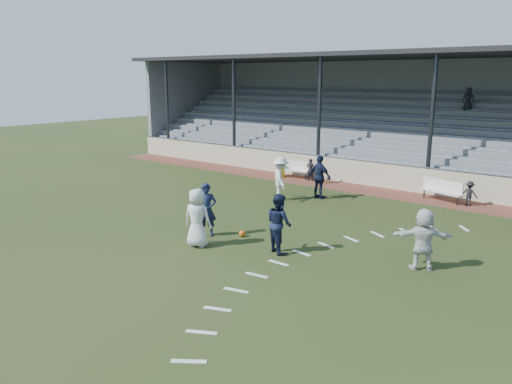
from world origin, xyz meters
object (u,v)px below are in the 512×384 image
football (242,233)px  player_white_lead (197,218)px  bench_left (294,167)px  player_navy_lead (207,210)px  bench_right (442,188)px  trash_bin (280,170)px

football → player_white_lead: 1.93m
bench_left → player_navy_lead: (3.35, -10.23, 0.35)m
bench_right → football: (-3.69, -9.30, -0.47)m
trash_bin → player_white_lead: size_ratio=0.39×
bench_left → bench_right: bearing=-3.6°
player_white_lead → player_navy_lead: bearing=-79.0°
football → trash_bin: bearing=118.6°
bench_left → player_white_lead: size_ratio=1.05×
trash_bin → player_navy_lead: 10.70m
player_white_lead → player_navy_lead: player_white_lead is taller
bench_right → player_white_lead: (-4.19, -10.96, 0.38)m
trash_bin → player_navy_lead: (4.02, -9.90, 0.54)m
bench_left → trash_bin: bearing=-155.2°
player_white_lead → trash_bin: bearing=-84.1°
trash_bin → player_white_lead: player_white_lead is taller
bench_left → player_white_lead: (3.85, -11.19, 0.38)m
player_white_lead → player_navy_lead: 1.08m
bench_right → football: 10.02m
bench_right → trash_bin: bench_right is taller
trash_bin → player_white_lead: 11.77m
bench_left → player_white_lead: 11.84m
bench_left → football: 10.49m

